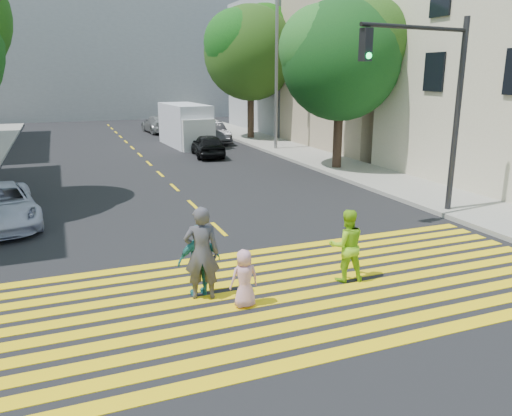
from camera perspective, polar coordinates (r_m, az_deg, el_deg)
ground at (r=9.61m, az=6.71°, el=-12.50°), size 120.00×120.00×0.00m
sidewalk_right at (r=26.13m, az=7.79°, el=5.35°), size 3.00×60.00×0.15m
crosswalk at (r=10.62m, az=3.45°, el=-9.56°), size 13.40×5.30×0.01m
lane_line at (r=30.57m, az=-13.57°, el=6.35°), size 0.12×34.40×0.01m
building_right_tan at (r=32.65m, az=14.96°, el=15.60°), size 10.00×10.00×10.00m
building_right_grey at (r=42.06m, az=5.81°, el=15.79°), size 10.00×10.00×10.00m
backdrop_block at (r=55.64m, az=-17.91°, el=16.01°), size 30.00×8.00×12.00m
tree_right_near at (r=23.75m, az=9.89°, el=16.96°), size 7.34×7.13×7.83m
tree_right_far at (r=34.92m, az=-0.53°, el=17.81°), size 7.26×6.91×9.02m
pedestrian_man at (r=10.06m, az=-6.22°, el=-5.16°), size 0.80×0.64×1.93m
pedestrian_woman at (r=11.08m, az=10.32°, el=-4.23°), size 0.91×0.79×1.62m
pedestrian_child at (r=9.78m, az=-1.34°, el=-8.07°), size 0.58×0.38×1.17m
pedestrian_extra at (r=10.26m, az=-6.51°, el=-6.00°), size 0.90×0.41×1.52m
dark_car_near at (r=27.73m, az=-5.53°, el=7.14°), size 1.90×3.85×1.26m
silver_car at (r=39.85m, az=-11.08°, el=9.40°), size 2.21×4.76×1.35m
dark_car_parked at (r=33.24m, az=-5.06°, el=8.57°), size 1.49×4.21×1.38m
white_van at (r=32.00m, az=-7.94°, el=9.21°), size 2.38×5.62×2.60m
traffic_signal at (r=16.15m, az=19.69°, el=12.51°), size 4.14×0.85×6.09m
street_lamp at (r=29.51m, az=1.98°, el=17.63°), size 2.27×0.34×10.01m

